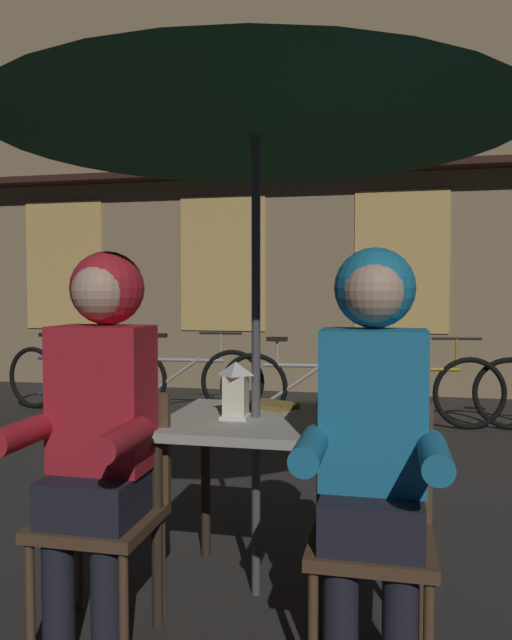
{
  "coord_description": "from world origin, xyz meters",
  "views": [
    {
      "loc": [
        0.53,
        -2.43,
        1.26
      ],
      "look_at": [
        0.0,
        0.0,
        1.14
      ],
      "focal_mm": 34.55,
      "sensor_mm": 36.0,
      "label": 1
    }
  ],
  "objects_px": {
    "chair_left": "(108,499)",
    "person_right_hooded": "(373,417)",
    "patio_umbrella": "(256,89)",
    "bicycle_third": "(306,386)",
    "cafe_table": "(256,442)",
    "bicycle_second": "(184,379)",
    "book": "(272,405)",
    "chair_right": "(372,519)",
    "person_left_hooded": "(99,406)",
    "lantern": "(236,389)",
    "bicycle_nearest": "(70,379)",
    "bicycle_fourth": "(412,391)"
  },
  "relations": [
    {
      "from": "cafe_table",
      "to": "lantern",
      "type": "height_order",
      "value": "lantern"
    },
    {
      "from": "lantern",
      "to": "chair_left",
      "type": "relative_size",
      "value": 0.27
    },
    {
      "from": "cafe_table",
      "to": "person_left_hooded",
      "type": "height_order",
      "value": "person_left_hooded"
    },
    {
      "from": "lantern",
      "to": "person_right_hooded",
      "type": "distance_m",
      "value": 0.67
    },
    {
      "from": "patio_umbrella",
      "to": "person_left_hooded",
      "type": "height_order",
      "value": "patio_umbrella"
    },
    {
      "from": "cafe_table",
      "to": "bicycle_second",
      "type": "height_order",
      "value": "bicycle_second"
    },
    {
      "from": "person_left_hooded",
      "to": "person_right_hooded",
      "type": "distance_m",
      "value": 0.96
    },
    {
      "from": "person_left_hooded",
      "to": "bicycle_fourth",
      "type": "distance_m",
      "value": 3.95
    },
    {
      "from": "chair_right",
      "to": "bicycle_third",
      "type": "bearing_deg",
      "value": 100.86
    },
    {
      "from": "cafe_table",
      "to": "person_right_hooded",
      "type": "distance_m",
      "value": 0.67
    },
    {
      "from": "lantern",
      "to": "bicycle_nearest",
      "type": "height_order",
      "value": "lantern"
    },
    {
      "from": "chair_right",
      "to": "lantern",
      "type": "bearing_deg",
      "value": 149.79
    },
    {
      "from": "person_left_hooded",
      "to": "book",
      "type": "relative_size",
      "value": 7.0
    },
    {
      "from": "patio_umbrella",
      "to": "person_left_hooded",
      "type": "xyz_separation_m",
      "value": [
        -0.48,
        -0.43,
        -1.21
      ]
    },
    {
      "from": "cafe_table",
      "to": "bicycle_nearest",
      "type": "relative_size",
      "value": 0.45
    },
    {
      "from": "chair_right",
      "to": "person_left_hooded",
      "type": "relative_size",
      "value": 0.62
    },
    {
      "from": "chair_right",
      "to": "patio_umbrella",
      "type": "bearing_deg",
      "value": 142.45
    },
    {
      "from": "lantern",
      "to": "bicycle_nearest",
      "type": "xyz_separation_m",
      "value": [
        -2.61,
        3.37,
        -0.51
      ]
    },
    {
      "from": "patio_umbrella",
      "to": "bicycle_fourth",
      "type": "bearing_deg",
      "value": 77.4
    },
    {
      "from": "cafe_table",
      "to": "book",
      "type": "height_order",
      "value": "book"
    },
    {
      "from": "chair_right",
      "to": "book",
      "type": "xyz_separation_m",
      "value": [
        -0.45,
        0.57,
        0.26
      ]
    },
    {
      "from": "patio_umbrella",
      "to": "book",
      "type": "height_order",
      "value": "patio_umbrella"
    },
    {
      "from": "book",
      "to": "lantern",
      "type": "bearing_deg",
      "value": -85.53
    },
    {
      "from": "patio_umbrella",
      "to": "chair_left",
      "type": "bearing_deg",
      "value": -142.45
    },
    {
      "from": "person_right_hooded",
      "to": "bicycle_second",
      "type": "distance_m",
      "value": 4.49
    },
    {
      "from": "bicycle_third",
      "to": "chair_left",
      "type": "bearing_deg",
      "value": -93.77
    },
    {
      "from": "bicycle_nearest",
      "to": "bicycle_third",
      "type": "bearing_deg",
      "value": 0.65
    },
    {
      "from": "bicycle_third",
      "to": "bicycle_fourth",
      "type": "bearing_deg",
      "value": -3.12
    },
    {
      "from": "bicycle_third",
      "to": "bicycle_second",
      "type": "bearing_deg",
      "value": 171.12
    },
    {
      "from": "chair_left",
      "to": "bicycle_fourth",
      "type": "height_order",
      "value": "chair_left"
    },
    {
      "from": "lantern",
      "to": "chair_left",
      "type": "distance_m",
      "value": 0.64
    },
    {
      "from": "person_left_hooded",
      "to": "bicycle_fourth",
      "type": "height_order",
      "value": "person_left_hooded"
    },
    {
      "from": "chair_left",
      "to": "bicycle_nearest",
      "type": "relative_size",
      "value": 0.53
    },
    {
      "from": "patio_umbrella",
      "to": "chair_right",
      "type": "height_order",
      "value": "patio_umbrella"
    },
    {
      "from": "bicycle_third",
      "to": "bicycle_fourth",
      "type": "distance_m",
      "value": 0.97
    },
    {
      "from": "bicycle_fourth",
      "to": "cafe_table",
      "type": "bearing_deg",
      "value": -102.6
    },
    {
      "from": "lantern",
      "to": "chair_right",
      "type": "distance_m",
      "value": 0.74
    },
    {
      "from": "chair_right",
      "to": "bicycle_second",
      "type": "distance_m",
      "value": 4.42
    },
    {
      "from": "chair_right",
      "to": "bicycle_fourth",
      "type": "bearing_deg",
      "value": 85.97
    },
    {
      "from": "chair_left",
      "to": "person_right_hooded",
      "type": "height_order",
      "value": "person_right_hooded"
    },
    {
      "from": "chair_left",
      "to": "bicycle_third",
      "type": "relative_size",
      "value": 0.52
    },
    {
      "from": "patio_umbrella",
      "to": "lantern",
      "type": "xyz_separation_m",
      "value": [
        -0.07,
        -0.05,
        -1.2
      ]
    },
    {
      "from": "chair_right",
      "to": "person_left_hooded",
      "type": "bearing_deg",
      "value": -176.61
    },
    {
      "from": "person_left_hooded",
      "to": "bicycle_second",
      "type": "relative_size",
      "value": 0.83
    },
    {
      "from": "patio_umbrella",
      "to": "bicycle_second",
      "type": "bearing_deg",
      "value": 113.32
    },
    {
      "from": "chair_left",
      "to": "bicycle_nearest",
      "type": "height_order",
      "value": "chair_left"
    },
    {
      "from": "chair_left",
      "to": "book",
      "type": "xyz_separation_m",
      "value": [
        0.51,
        0.57,
        0.26
      ]
    },
    {
      "from": "cafe_table",
      "to": "bicycle_fourth",
      "type": "height_order",
      "value": "bicycle_fourth"
    },
    {
      "from": "bicycle_nearest",
      "to": "bicycle_third",
      "type": "xyz_separation_m",
      "value": [
        2.45,
        0.03,
        0.0
      ]
    },
    {
      "from": "patio_umbrella",
      "to": "chair_left",
      "type": "distance_m",
      "value": 1.68
    }
  ]
}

